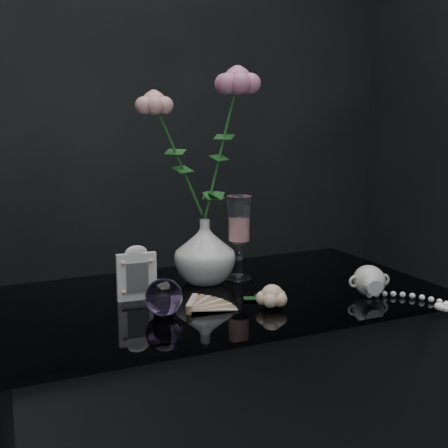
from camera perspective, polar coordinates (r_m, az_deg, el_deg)
name	(u,v)px	position (r m, az deg, el deg)	size (l,w,h in m)	color
table	(219,442)	(1.63, -0.45, -19.30)	(1.05, 0.58, 0.76)	black
vase	(205,251)	(1.56, -1.76, -2.51)	(0.15, 0.15, 0.16)	silver
wine_glass	(239,238)	(1.58, 1.38, -1.31)	(0.07, 0.07, 0.22)	white
picture_frame	(137,273)	(1.44, -8.00, -4.44)	(0.09, 0.07, 0.13)	white
paperweight	(164,297)	(1.33, -5.54, -6.67)	(0.08, 0.08, 0.08)	#8D6DB2
paper_fan	(189,309)	(1.34, -3.25, -7.78)	(0.21, 0.17, 0.02)	beige
loose_rose	(272,296)	(1.38, 4.42, -6.58)	(0.12, 0.15, 0.05)	beige
pearl_jar	(369,279)	(1.51, 13.15, -4.94)	(0.25, 0.26, 0.07)	silver
roses	(203,139)	(1.51, -1.91, 7.76)	(0.30, 0.12, 0.43)	#E49F96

